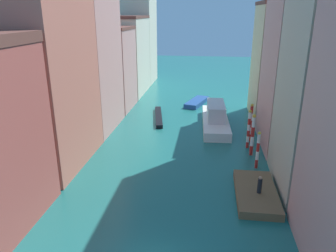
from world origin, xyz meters
TOP-DOWN VIEW (x-y plane):
  - ground_plane at (0.00, 24.50)m, footprint 154.00×154.00m
  - building_left_1 at (-12.24, 14.06)m, footprint 6.20×11.28m
  - building_left_2 at (-12.24, 24.62)m, footprint 6.20×10.06m
  - building_left_3 at (-12.24, 34.17)m, footprint 6.20×8.45m
  - building_left_4 at (-12.24, 44.74)m, footprint 6.20×11.91m
  - building_left_5 at (-12.24, 55.23)m, footprint 6.20×9.13m
  - building_right_1 at (12.24, 11.98)m, footprint 6.20×9.11m
  - building_right_2 at (12.24, 21.72)m, footprint 6.20×10.08m
  - building_right_3 at (12.24, 32.10)m, footprint 6.20×9.96m
  - waterfront_dock at (7.24, 9.64)m, footprint 3.31×6.88m
  - person_on_dock at (7.38, 9.14)m, footprint 0.36×0.36m
  - mooring_pole_0 at (7.94, 15.08)m, footprint 0.32×0.32m
  - mooring_pole_1 at (7.76, 18.19)m, footprint 0.39×0.39m
  - mooring_pole_2 at (7.57, 20.17)m, footprint 0.35×0.35m
  - mooring_pole_3 at (8.01, 22.34)m, footprint 0.36×0.36m
  - vaporetto_white at (4.00, 27.29)m, footprint 3.80×12.39m
  - gondola_black at (-4.15, 29.54)m, footprint 2.52×9.07m
  - motorboat_0 at (1.01, 37.98)m, footprint 3.97×6.96m

SIDE VIEW (x-z plane):
  - ground_plane at x=0.00m, z-range 0.00..0.00m
  - gondola_black at x=-4.15m, z-range 0.00..0.51m
  - waterfront_dock at x=7.24m, z-range 0.00..0.67m
  - motorboat_0 at x=1.01m, z-range 0.00..0.71m
  - vaporetto_white at x=4.00m, z-range -0.44..2.73m
  - person_on_dock at x=7.38m, z-range 0.62..2.12m
  - mooring_pole_0 at x=7.94m, z-range 0.05..3.90m
  - mooring_pole_2 at x=7.57m, z-range 0.05..4.56m
  - mooring_pole_1 at x=7.76m, z-range 0.06..4.67m
  - mooring_pole_3 at x=8.01m, z-range 0.05..4.68m
  - building_left_3 at x=-12.24m, z-range 0.01..12.60m
  - building_left_4 at x=-12.24m, z-range 0.01..14.04m
  - building_right_3 at x=12.24m, z-range 0.01..16.04m
  - building_right_1 at x=12.24m, z-range 0.01..16.73m
  - building_left_1 at x=-12.24m, z-range 0.01..18.32m
  - building_left_2 at x=-12.24m, z-range 0.01..19.75m
  - building_left_5 at x=-12.24m, z-range 0.02..20.30m
  - building_right_2 at x=12.24m, z-range 0.02..22.74m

